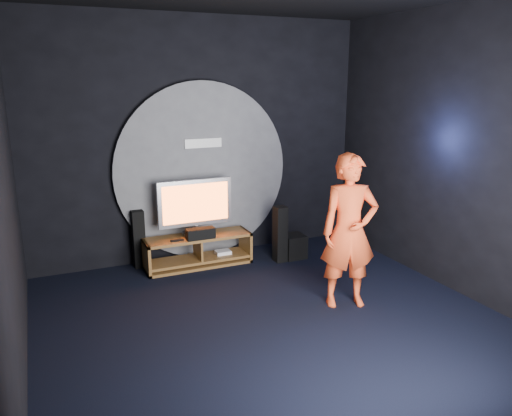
{
  "coord_description": "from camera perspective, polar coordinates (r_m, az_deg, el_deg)",
  "views": [
    {
      "loc": [
        -2.22,
        -4.48,
        2.65
      ],
      "look_at": [
        0.24,
        1.05,
        1.05
      ],
      "focal_mm": 35.0,
      "sensor_mm": 36.0,
      "label": 1
    }
  ],
  "objects": [
    {
      "name": "front_wall",
      "position": [
        3.1,
        23.22,
        -3.24
      ],
      "size": [
        5.0,
        0.04,
        3.5
      ],
      "primitive_type": "cube",
      "color": "black",
      "rests_on": "ground"
    },
    {
      "name": "wall_disc_panel",
      "position": [
        7.39,
        -6.1,
        4.22
      ],
      "size": [
        2.6,
        0.11,
        2.6
      ],
      "color": "#515156",
      "rests_on": "ground"
    },
    {
      "name": "remote",
      "position": [
        6.97,
        -9.01,
        -3.68
      ],
      "size": [
        0.18,
        0.05,
        0.02
      ],
      "primitive_type": "cube",
      "color": "black",
      "rests_on": "media_console"
    },
    {
      "name": "floor",
      "position": [
        5.66,
        2.16,
        -13.13
      ],
      "size": [
        5.0,
        5.0,
        0.0
      ],
      "primitive_type": "plane",
      "color": "black",
      "rests_on": "ground"
    },
    {
      "name": "back_wall",
      "position": [
        7.38,
        -6.33,
        7.71
      ],
      "size": [
        5.0,
        0.04,
        3.5
      ],
      "primitive_type": "cube",
      "color": "black",
      "rests_on": "ground"
    },
    {
      "name": "tower_speaker_right",
      "position": [
        7.31,
        2.77,
        -3.0
      ],
      "size": [
        0.17,
        0.19,
        0.83
      ],
      "primitive_type": "cube",
      "color": "black",
      "rests_on": "ground"
    },
    {
      "name": "tv",
      "position": [
        7.11,
        -6.97,
        0.36
      ],
      "size": [
        1.07,
        0.22,
        0.8
      ],
      "color": "#A7A7AE",
      "rests_on": "media_console"
    },
    {
      "name": "tower_speaker_left",
      "position": [
        7.29,
        -13.27,
        -3.45
      ],
      "size": [
        0.17,
        0.19,
        0.83
      ],
      "primitive_type": "cube",
      "color": "black",
      "rests_on": "ground"
    },
    {
      "name": "left_wall",
      "position": [
        4.58,
        -27.0,
        1.86
      ],
      "size": [
        0.04,
        5.0,
        3.5
      ],
      "primitive_type": "cube",
      "color": "black",
      "rests_on": "ground"
    },
    {
      "name": "center_speaker",
      "position": [
        7.02,
        -6.36,
        -2.92
      ],
      "size": [
        0.4,
        0.15,
        0.15
      ],
      "primitive_type": "cube",
      "color": "black",
      "rests_on": "media_console"
    },
    {
      "name": "player",
      "position": [
        5.89,
        10.6,
        -2.64
      ],
      "size": [
        0.76,
        0.61,
        1.82
      ],
      "primitive_type": "imported",
      "rotation": [
        0.0,
        0.0,
        -0.3
      ],
      "color": "#E7491F",
      "rests_on": "ground"
    },
    {
      "name": "right_wall",
      "position": [
        6.57,
        22.43,
        5.82
      ],
      "size": [
        0.04,
        5.0,
        3.5
      ],
      "primitive_type": "cube",
      "color": "black",
      "rests_on": "ground"
    },
    {
      "name": "subwoofer",
      "position": [
        7.55,
        4.32,
        -4.38
      ],
      "size": [
        0.32,
        0.32,
        0.35
      ],
      "primitive_type": "cube",
      "color": "black",
      "rests_on": "ground"
    },
    {
      "name": "media_console",
      "position": [
        7.25,
        -6.59,
        -5.08
      ],
      "size": [
        1.52,
        0.45,
        0.45
      ],
      "color": "olive",
      "rests_on": "ground"
    }
  ]
}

